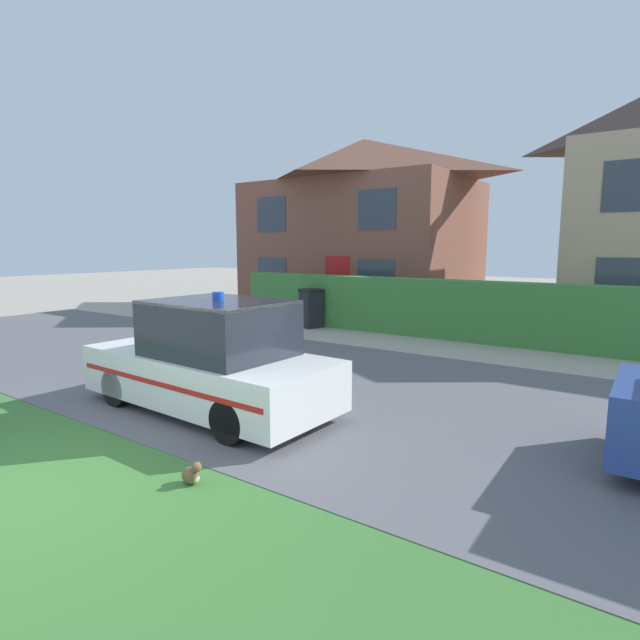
{
  "coord_description": "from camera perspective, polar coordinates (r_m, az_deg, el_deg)",
  "views": [
    {
      "loc": [
        4.97,
        -2.22,
        2.42
      ],
      "look_at": [
        -0.37,
        5.45,
        1.05
      ],
      "focal_mm": 28.0,
      "sensor_mm": 36.0,
      "label": 1
    }
  ],
  "objects": [
    {
      "name": "ground_plane",
      "position": [
        5.95,
        -29.53,
        -16.77
      ],
      "size": [
        80.0,
        80.0,
        0.0
      ],
      "primitive_type": "plane",
      "color": "#A89E8E"
    },
    {
      "name": "road_strip",
      "position": [
        8.88,
        -0.66,
        -7.43
      ],
      "size": [
        28.0,
        6.79,
        0.01
      ],
      "primitive_type": "cube",
      "color": "#5B5B60",
      "rests_on": "ground"
    },
    {
      "name": "lawn_verge",
      "position": [
        5.95,
        -29.64,
        -16.76
      ],
      "size": [
        28.0,
        2.71,
        0.01
      ],
      "primitive_type": "cube",
      "color": "#3D7533",
      "rests_on": "ground"
    },
    {
      "name": "garden_hedge",
      "position": [
        13.96,
        11.41,
        1.44
      ],
      "size": [
        11.98,
        0.63,
        1.57
      ],
      "primitive_type": "cube",
      "color": "#3D7F38",
      "rests_on": "ground"
    },
    {
      "name": "police_car",
      "position": [
        7.54,
        -12.27,
        -4.56
      ],
      "size": [
        4.07,
        1.82,
        1.78
      ],
      "rotation": [
        0.0,
        0.0,
        3.11
      ],
      "color": "black",
      "rests_on": "road_strip"
    },
    {
      "name": "cat",
      "position": [
        5.51,
        -14.43,
        -16.7
      ],
      "size": [
        0.31,
        0.17,
        0.27
      ],
      "rotation": [
        0.0,
        0.0,
        0.08
      ],
      "color": "brown",
      "rests_on": "ground"
    },
    {
      "name": "house_left",
      "position": [
        20.48,
        4.9,
        10.98
      ],
      "size": [
        8.62,
        6.27,
        6.62
      ],
      "color": "brown",
      "rests_on": "ground"
    },
    {
      "name": "wheelie_bin",
      "position": [
        15.08,
        -1.04,
        1.37
      ],
      "size": [
        0.72,
        0.74,
        1.17
      ],
      "rotation": [
        0.0,
        0.0,
        -0.37
      ],
      "color": "black",
      "rests_on": "ground"
    }
  ]
}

